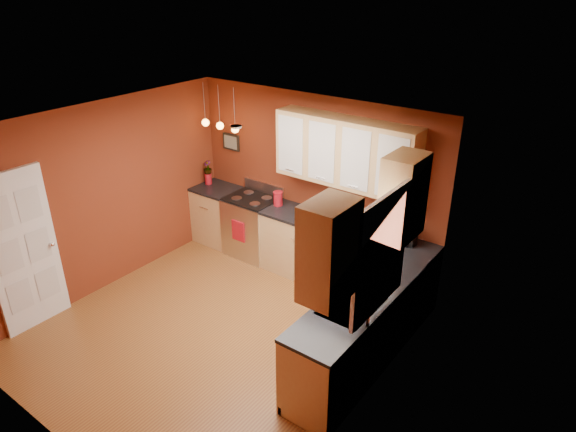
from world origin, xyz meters
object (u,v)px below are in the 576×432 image
Objects in this scene: red_canister at (278,199)px; soap_pump at (365,316)px; gas_range at (253,226)px; coffee_maker at (409,236)px; sink at (352,308)px.

red_canister is 1.19× the size of soap_pump.
gas_range is at bearing -174.23° from red_canister.
red_canister is 0.82× the size of coffee_maker.
soap_pump reaches higher than gas_range.
gas_range is 2.59m from coffee_maker.
sink is 2.65m from red_canister.
sink is (2.62, -1.50, 0.43)m from gas_range.
gas_range is 3.37m from soap_pump.
sink is 1.58m from coffee_maker.
gas_range is 4.27× the size of coffee_maker.
gas_range is 6.20× the size of soap_pump.
coffee_maker is (-0.09, 1.57, 0.14)m from sink.
sink reaches higher than red_canister.
red_canister is (0.47, 0.05, 0.57)m from gas_range.
gas_range is at bearing 150.22° from sink.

